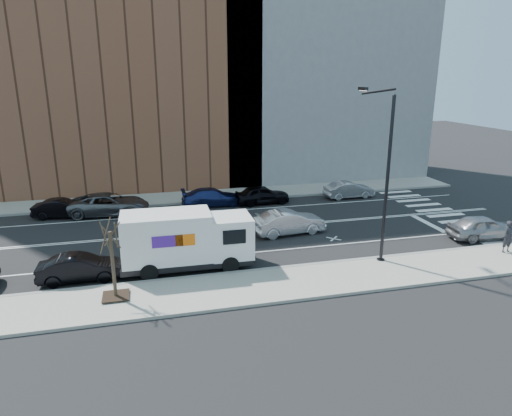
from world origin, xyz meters
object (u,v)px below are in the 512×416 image
near_parked_front (483,227)px  pedestrian (508,237)px  far_parked_b (63,208)px  fedex_van (186,239)px  driving_sedan (289,222)px

near_parked_front → pedestrian: 2.65m
far_parked_b → pedestrian: 29.22m
fedex_van → far_parked_b: bearing=125.7°
fedex_van → far_parked_b: size_ratio=1.69×
fedex_van → far_parked_b: fedex_van is taller
driving_sedan → far_parked_b: bearing=57.2°
far_parked_b → near_parked_front: bearing=-105.9°
driving_sedan → pedestrian: bearing=-127.0°
far_parked_b → driving_sedan: 16.45m
driving_sedan → near_parked_front: 12.19m
fedex_van → pedestrian: bearing=-7.0°
driving_sedan → fedex_van: bearing=112.9°
far_parked_b → driving_sedan: size_ratio=0.87×
fedex_van → near_parked_front: (18.53, 0.03, -0.90)m
fedex_van → near_parked_front: 18.55m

